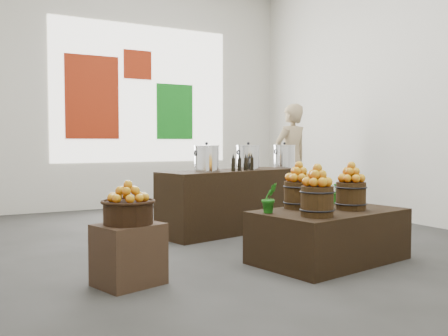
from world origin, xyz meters
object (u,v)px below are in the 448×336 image
stock_pot_center (248,158)px  crate (129,254)px  counter (231,201)px  stock_pot_right (284,157)px  display_table (329,235)px  shopper (291,159)px  stock_pot_left (207,159)px  wicker_basket (128,213)px

stock_pot_center → crate: bearing=-141.5°
counter → stock_pot_right: size_ratio=6.47×
stock_pot_right → display_table: bearing=-114.5°
display_table → shopper: 3.23m
stock_pot_left → stock_pot_right: (1.37, 0.30, 0.00)m
wicker_basket → display_table: (1.95, -0.15, -0.34)m
display_table → stock_pot_left: bearing=94.4°
crate → wicker_basket: wicker_basket is taller
wicker_basket → stock_pot_right: 3.46m
stock_pot_left → shopper: bearing=26.7°
crate → wicker_basket: 0.34m
display_table → stock_pot_right: bearing=55.5°
wicker_basket → display_table: wicker_basket is taller
display_table → stock_pot_right: size_ratio=4.80×
crate → stock_pot_right: bearing=33.3°
stock_pot_center → stock_pot_right: 0.70m
stock_pot_left → stock_pot_right: bearing=12.3°
counter → crate: bearing=-150.7°
stock_pot_left → shopper: 2.26m
stock_pot_left → stock_pot_center: same height
shopper → stock_pot_right: bearing=39.1°
wicker_basket → counter: size_ratio=0.20×
stock_pot_right → crate: bearing=-146.7°
wicker_basket → shopper: (3.52, 2.61, 0.29)m
stock_pot_left → stock_pot_center: 0.70m
display_table → crate: bearing=165.7°
display_table → stock_pot_left: (-0.44, 1.74, 0.69)m
counter → shopper: (1.63, 0.93, 0.48)m
wicker_basket → counter: bearing=41.6°
crate → stock_pot_right: stock_pot_right is taller
stock_pot_center → shopper: bearing=33.0°
display_table → counter: counter is taller
stock_pot_center → wicker_basket: bearing=-141.5°
stock_pot_left → stock_pot_right: same height
display_table → stock_pot_center: 2.03m
stock_pot_right → wicker_basket: bearing=-146.7°
shopper → stock_pot_center: bearing=24.1°
shopper → stock_pot_left: bearing=17.8°
counter → wicker_basket: bearing=-150.7°
crate → shopper: bearing=36.5°
crate → stock_pot_left: 2.30m
wicker_basket → counter: counter is taller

